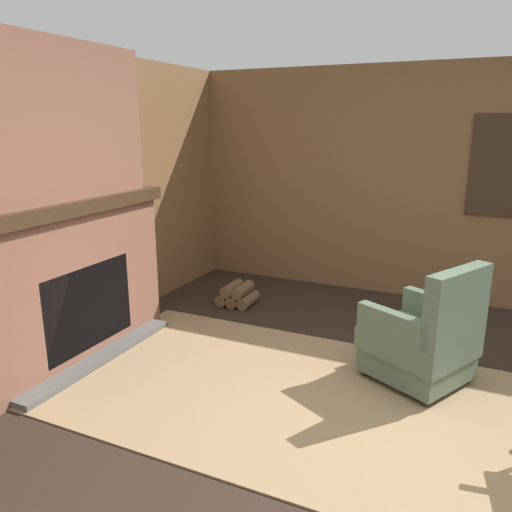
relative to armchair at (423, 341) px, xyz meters
The scene contains 10 objects.
ground_plane 0.84m from the armchair, 103.76° to the right, with size 14.00×14.00×0.00m, color #2D2119.
wood_panel_wall_left 3.21m from the armchair, 166.05° to the right, with size 0.06×6.15×2.56m.
wood_panel_wall_back 2.27m from the armchair, 94.41° to the left, with size 6.15×0.09×2.56m.
fireplace_hearth 2.85m from the armchair, 164.85° to the right, with size 0.62×1.96×1.35m.
chimney_breast 3.26m from the armchair, 164.91° to the right, with size 0.36×1.64×1.19m.
area_rug 0.94m from the armchair, 139.27° to the right, with size 3.93×2.05×0.01m.
armchair is the anchor object (origin of this frame).
firewood_stack 2.27m from the armchair, 155.14° to the left, with size 0.39×0.36×0.24m.
storage_case 2.99m from the armchair, behind, with size 0.17×0.26×0.12m.
decorative_plate_on_mantel 3.16m from the armchair, 162.64° to the right, with size 0.07×0.28×0.28m.
Camera 1 is at (0.49, -2.92, 1.93)m, focal length 35.00 mm.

